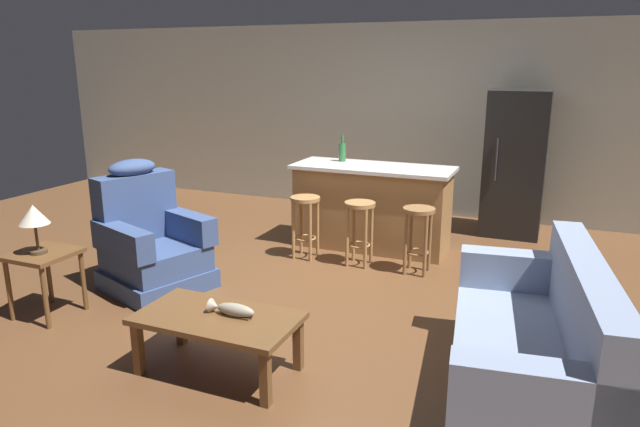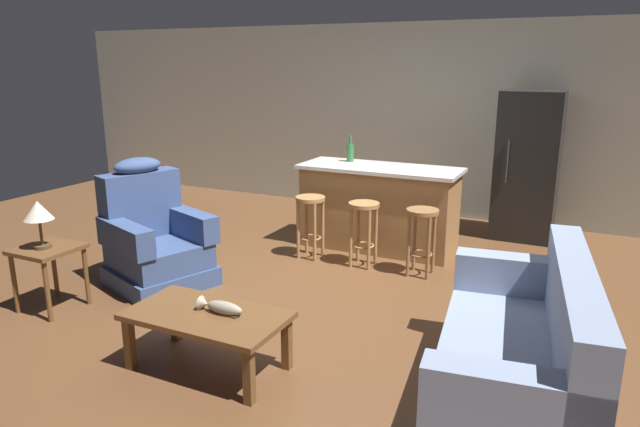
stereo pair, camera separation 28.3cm
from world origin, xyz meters
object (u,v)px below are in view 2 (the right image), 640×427
end_table (48,258)px  bar_stool_left (310,215)px  recliner_near_lamp (154,241)px  refrigerator (528,166)px  kitchen_island (379,207)px  bottle_tall_green (350,152)px  fish_figurine (220,307)px  couch (521,357)px  bar_stool_right (422,230)px  coffee_table (207,320)px  bar_stool_middle (364,222)px  table_lamp (38,213)px

end_table → bar_stool_left: 2.60m
recliner_near_lamp → refrigerator: bearing=66.5°
kitchen_island → bottle_tall_green: (-0.43, 0.16, 0.59)m
bar_stool_left → end_table: bearing=-122.5°
kitchen_island → fish_figurine: bearing=-90.5°
refrigerator → couch: bearing=-83.2°
fish_figurine → bar_stool_right: bearing=73.3°
bottle_tall_green → end_table: bearing=-117.0°
bar_stool_right → kitchen_island: bearing=137.5°
coffee_table → refrigerator: refrigerator is taller
end_table → bar_stool_left: bearing=57.5°
refrigerator → bottle_tall_green: size_ratio=5.88×
kitchen_island → bar_stool_right: size_ratio=2.65×
end_table → bar_stool_middle: bearing=47.4°
fish_figurine → end_table: end_table is taller
bar_stool_left → bar_stool_right: bearing=0.0°
bar_stool_middle → table_lamp: bearing=-132.2°
coffee_table → bar_stool_left: size_ratio=1.62×
end_table → couch: bearing=3.5°
coffee_table → table_lamp: (-1.83, 0.19, 0.50)m
fish_figurine → bar_stool_middle: bar_stool_middle is taller
bottle_tall_green → refrigerator: bearing=29.2°
table_lamp → recliner_near_lamp: bearing=66.9°
kitchen_island → refrigerator: bearing=40.0°
couch → bar_stool_right: size_ratio=2.93×
fish_figurine → bottle_tall_green: size_ratio=1.14×
kitchen_island → bar_stool_middle: size_ratio=2.65×
bar_stool_middle → couch: bearing=-47.1°
recliner_near_lamp → bottle_tall_green: size_ratio=4.01×
table_lamp → kitchen_island: 3.48m
bar_stool_left → refrigerator: bearing=42.7°
bar_stool_middle → refrigerator: bearing=53.3°
coffee_table → fish_figurine: bearing=24.4°
bar_stool_left → coffee_table: bearing=-79.8°
couch → table_lamp: size_ratio=4.86×
coffee_table → recliner_near_lamp: 1.82m
couch → bar_stool_right: (-1.20, 1.95, 0.13)m
fish_figurine → couch: bearing=12.6°
table_lamp → bar_stool_middle: 3.03m
recliner_near_lamp → bar_stool_right: 2.61m
coffee_table → bar_stool_middle: bar_stool_middle is taller
end_table → table_lamp: table_lamp is taller
recliner_near_lamp → bar_stool_left: 1.66m
kitchen_island → bar_stool_middle: kitchen_island is taller
recliner_near_lamp → table_lamp: bearing=-93.1°
bar_stool_middle → refrigerator: 2.32m
end_table → bottle_tall_green: bearing=63.0°
fish_figurine → end_table: size_ratio=0.61×
bar_stool_right → bar_stool_middle: bearing=180.0°
fish_figurine → refrigerator: refrigerator is taller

